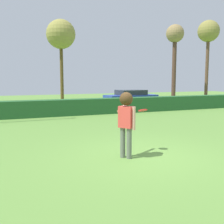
% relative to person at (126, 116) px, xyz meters
% --- Properties ---
extents(ground_plane, '(60.00, 60.00, 0.00)m').
position_rel_person_xyz_m(ground_plane, '(0.53, -0.03, -1.17)').
color(ground_plane, '#618F3C').
extents(person, '(0.57, 0.80, 1.80)m').
position_rel_person_xyz_m(person, '(0.00, 0.00, 0.00)').
color(person, slate).
rests_on(person, ground).
extents(frisbee, '(0.27, 0.27, 0.11)m').
position_rel_person_xyz_m(frisbee, '(0.72, 0.40, 0.07)').
color(frisbee, red).
extents(hedge_row, '(26.82, 0.90, 0.94)m').
position_rel_person_xyz_m(hedge_row, '(0.53, 9.06, -0.70)').
color(hedge_row, '#26592C').
rests_on(hedge_row, ground).
extents(parked_car_blue, '(4.31, 2.04, 1.25)m').
position_rel_person_xyz_m(parked_car_blue, '(6.54, 13.00, -0.48)').
color(parked_car_blue, '#263FA5').
rests_on(parked_car_blue, ground).
extents(oak_tree, '(2.58, 2.58, 7.34)m').
position_rel_person_xyz_m(oak_tree, '(2.01, 17.92, 4.80)').
color(oak_tree, brown).
rests_on(oak_tree, ground).
extents(willow_tree, '(1.50, 1.50, 6.67)m').
position_rel_person_xyz_m(willow_tree, '(10.66, 13.08, 4.22)').
color(willow_tree, brown).
rests_on(willow_tree, ground).
extents(maple_tree, '(1.91, 1.91, 7.30)m').
position_rel_person_xyz_m(maple_tree, '(14.23, 13.13, 4.96)').
color(maple_tree, brown).
rests_on(maple_tree, ground).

